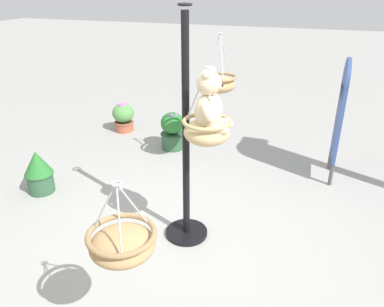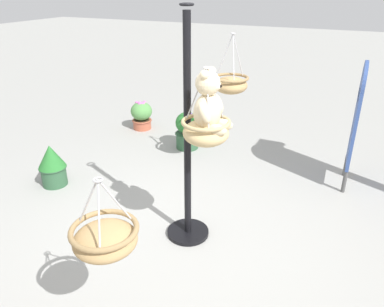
% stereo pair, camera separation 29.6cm
% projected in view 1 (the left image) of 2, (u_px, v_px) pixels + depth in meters
% --- Properties ---
extents(ground_plane, '(40.00, 40.00, 0.00)m').
position_uv_depth(ground_plane, '(184.00, 239.00, 3.86)').
color(ground_plane, '#9E9E99').
extents(display_pole_central, '(0.44, 0.44, 2.29)m').
position_uv_depth(display_pole_central, '(186.00, 177.00, 3.66)').
color(display_pole_central, black).
rests_on(display_pole_central, ground).
extents(hanging_basket_with_teddy, '(0.43, 0.43, 0.68)m').
position_uv_depth(hanging_basket_with_teddy, '(207.00, 130.00, 3.21)').
color(hanging_basket_with_teddy, tan).
extents(teddy_bear, '(0.37, 0.32, 0.54)m').
position_uv_depth(teddy_bear, '(210.00, 104.00, 3.10)').
color(teddy_bear, beige).
extents(hanging_basket_left_high, '(0.44, 0.44, 0.74)m').
position_uv_depth(hanging_basket_left_high, '(219.00, 83.00, 4.66)').
color(hanging_basket_left_high, tan).
extents(hanging_basket_right_low, '(0.44, 0.44, 0.53)m').
position_uv_depth(hanging_basket_right_low, '(122.00, 243.00, 2.29)').
color(hanging_basket_right_low, tan).
extents(potted_plant_flowering_red, '(0.35, 0.35, 0.56)m').
position_uv_depth(potted_plant_flowering_red, '(39.00, 171.00, 4.62)').
color(potted_plant_flowering_red, '#2D5638').
rests_on(potted_plant_flowering_red, ground).
extents(potted_plant_tall_leafy, '(0.38, 0.38, 0.53)m').
position_uv_depth(potted_plant_tall_leafy, '(123.00, 117.00, 6.56)').
color(potted_plant_tall_leafy, '#AD563D').
rests_on(potted_plant_tall_leafy, ground).
extents(potted_plant_bushy_green, '(0.39, 0.39, 0.60)m').
position_uv_depth(potted_plant_bushy_green, '(173.00, 131.00, 5.85)').
color(potted_plant_bushy_green, '#2D5638').
rests_on(potted_plant_bushy_green, ground).
extents(display_sign_board, '(0.56, 0.07, 1.62)m').
position_uv_depth(display_sign_board, '(341.00, 110.00, 4.71)').
color(display_sign_board, '#334C8C').
rests_on(display_sign_board, ground).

